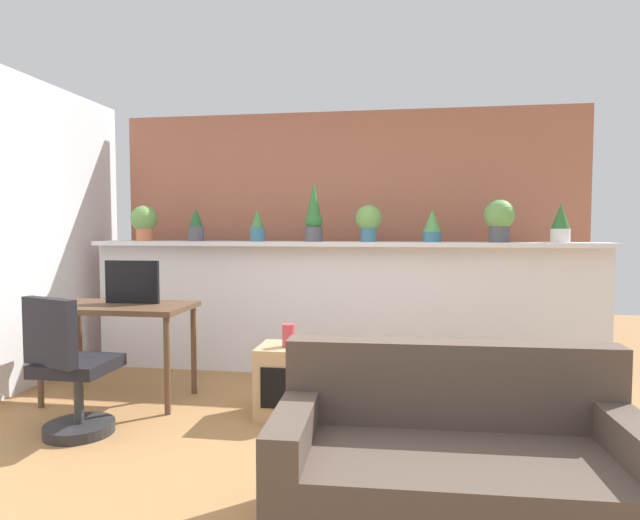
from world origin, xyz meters
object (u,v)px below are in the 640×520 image
(potted_plant_5, at_px, (432,226))
(couch, at_px, (456,472))
(tv_monitor, at_px, (132,282))
(potted_plant_6, at_px, (499,218))
(potted_plant_3, at_px, (314,215))
(potted_plant_7, at_px, (561,223))
(desk, at_px, (119,315))
(potted_plant_1, at_px, (196,226))
(potted_plant_4, at_px, (369,221))
(office_chair, at_px, (70,377))
(side_cube_shelf, at_px, (287,380))
(potted_plant_0, at_px, (144,221))
(vase_on_shelf, at_px, (288,335))
(potted_plant_2, at_px, (257,227))

(potted_plant_5, height_order, couch, potted_plant_5)
(potted_plant_5, distance_m, tv_monitor, 2.56)
(potted_plant_5, distance_m, potted_plant_6, 0.57)
(tv_monitor, distance_m, couch, 2.89)
(potted_plant_3, distance_m, potted_plant_5, 1.06)
(potted_plant_7, height_order, desk, potted_plant_7)
(potted_plant_1, xyz_separation_m, potted_plant_7, (3.25, 0.01, 0.02))
(potted_plant_4, bearing_deg, potted_plant_3, -177.61)
(potted_plant_7, relative_size, tv_monitor, 0.77)
(desk, bearing_deg, office_chair, -84.75)
(potted_plant_4, xyz_separation_m, side_cube_shelf, (-0.51, -1.14, -1.15))
(potted_plant_4, relative_size, desk, 0.30)
(potted_plant_0, xyz_separation_m, potted_plant_3, (1.63, 0.01, 0.05))
(potted_plant_5, bearing_deg, potted_plant_6, -1.56)
(potted_plant_7, xyz_separation_m, desk, (-3.49, -1.01, -0.71))
(potted_plant_3, distance_m, potted_plant_7, 2.13)
(potted_plant_7, bearing_deg, potted_plant_0, -179.49)
(potted_plant_4, bearing_deg, side_cube_shelf, -113.88)
(potted_plant_6, distance_m, desk, 3.23)
(vase_on_shelf, bearing_deg, potted_plant_5, 48.03)
(tv_monitor, xyz_separation_m, office_chair, (-0.00, -0.82, -0.53))
(tv_monitor, bearing_deg, couch, -34.39)
(potted_plant_2, relative_size, tv_monitor, 0.68)
(potted_plant_2, bearing_deg, potted_plant_5, -0.08)
(potted_plant_2, height_order, potted_plant_6, potted_plant_6)
(potted_plant_1, distance_m, desk, 1.25)
(potted_plant_1, height_order, couch, potted_plant_1)
(potted_plant_2, relative_size, vase_on_shelf, 1.85)
(potted_plant_4, xyz_separation_m, office_chair, (-1.79, -1.75, -1.01))
(potted_plant_6, height_order, potted_plant_7, potted_plant_6)
(tv_monitor, bearing_deg, potted_plant_3, 35.40)
(office_chair, distance_m, vase_on_shelf, 1.44)
(potted_plant_7, bearing_deg, potted_plant_3, -179.49)
(potted_plant_5, relative_size, office_chair, 0.31)
(couch, bearing_deg, potted_plant_0, 136.98)
(desk, bearing_deg, potted_plant_6, 18.53)
(potted_plant_3, xyz_separation_m, office_chair, (-1.29, -1.73, -1.07))
(couch, bearing_deg, potted_plant_7, 66.68)
(potted_plant_4, distance_m, side_cube_shelf, 1.70)
(desk, bearing_deg, potted_plant_0, 105.57)
(desk, xyz_separation_m, tv_monitor, (0.07, 0.08, 0.25))
(potted_plant_7, relative_size, vase_on_shelf, 2.09)
(potted_plant_3, relative_size, side_cube_shelf, 1.08)
(potted_plant_6, bearing_deg, side_cube_shelf, -145.35)
(potted_plant_4, relative_size, side_cube_shelf, 0.66)
(potted_plant_3, distance_m, potted_plant_6, 1.62)
(potted_plant_3, distance_m, office_chair, 2.41)
(potted_plant_4, height_order, tv_monitor, potted_plant_4)
(office_chair, bearing_deg, couch, -18.43)
(potted_plant_5, height_order, office_chair, potted_plant_5)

